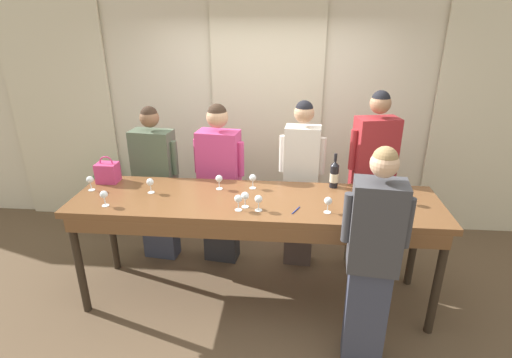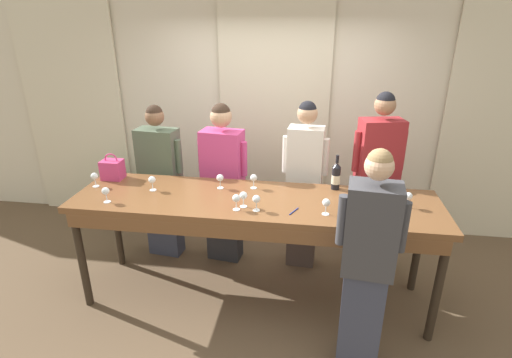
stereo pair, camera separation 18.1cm
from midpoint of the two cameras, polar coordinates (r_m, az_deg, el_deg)
ground_plane at (r=4.00m, az=-1.46°, el=-16.33°), size 18.00×18.00×0.00m
wall_back at (r=4.83m, az=0.52°, el=9.22°), size 12.00×0.06×2.80m
curtain_panel_left at (r=5.58m, az=-26.74°, el=8.06°), size 1.28×0.03×2.69m
curtain_panel_center at (r=4.78m, az=0.45°, el=8.39°), size 1.28×0.03×2.69m
curtain_panel_right at (r=5.23m, az=29.52°, el=6.73°), size 1.28×0.03×2.69m
tasting_bar at (r=3.46m, az=-1.65°, el=-4.35°), size 3.17×0.82×1.03m
wine_bottle at (r=3.68m, az=9.74°, el=0.61°), size 0.08×0.08×0.32m
handbag at (r=4.04m, az=-21.64°, el=0.90°), size 0.19×0.15×0.26m
wine_glass_front_left at (r=3.54m, az=-22.28°, el=-2.17°), size 0.06×0.06×0.14m
wine_glass_front_mid at (r=3.61m, az=-1.90°, el=0.06°), size 0.06×0.06×0.14m
wine_glass_front_right at (r=3.67m, az=-16.26°, el=-0.52°), size 0.06×0.06×0.14m
wine_glass_center_left at (r=3.91m, az=-23.86°, el=-0.18°), size 0.06×0.06×0.14m
wine_glass_center_mid at (r=3.37m, az=16.03°, el=-2.55°), size 0.06×0.06×0.14m
wine_glass_center_right at (r=3.26m, az=-3.17°, el=-2.52°), size 0.06×0.06×0.14m
wine_glass_back_left at (r=3.51m, az=19.39°, el=-1.96°), size 0.06×0.06×0.14m
wine_glass_back_mid at (r=3.55m, az=13.49°, el=-1.00°), size 0.06×0.06×0.14m
wine_glass_back_right at (r=3.21m, az=-4.16°, el=-2.94°), size 0.06×0.06×0.14m
wine_glass_near_host at (r=3.20m, az=-1.26°, el=-2.98°), size 0.06×0.06×0.14m
wine_glass_by_bottle at (r=3.21m, az=8.68°, el=-3.23°), size 0.06×0.06×0.14m
wine_glass_by_handbag at (r=3.62m, az=-6.73°, el=-0.04°), size 0.06×0.06×0.14m
pen at (r=3.25m, az=4.13°, el=-4.50°), size 0.07×0.13×0.01m
guest_olive_jacket at (r=4.33m, az=-15.24°, el=-0.71°), size 0.53×0.27×1.68m
guest_pink_top at (r=4.14m, az=-6.44°, el=-0.72°), size 0.53×0.30×1.72m
guest_cream_sweater at (r=4.05m, az=5.16°, el=-0.62°), size 0.46×0.24×1.76m
guest_striped_shirt at (r=4.10m, az=14.91°, el=-0.46°), size 0.51×0.31×1.87m
host_pouring at (r=2.97m, az=14.55°, el=-11.19°), size 0.47×0.28×1.73m
potted_plant at (r=5.29m, az=-21.46°, el=-2.17°), size 0.38×0.38×0.77m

